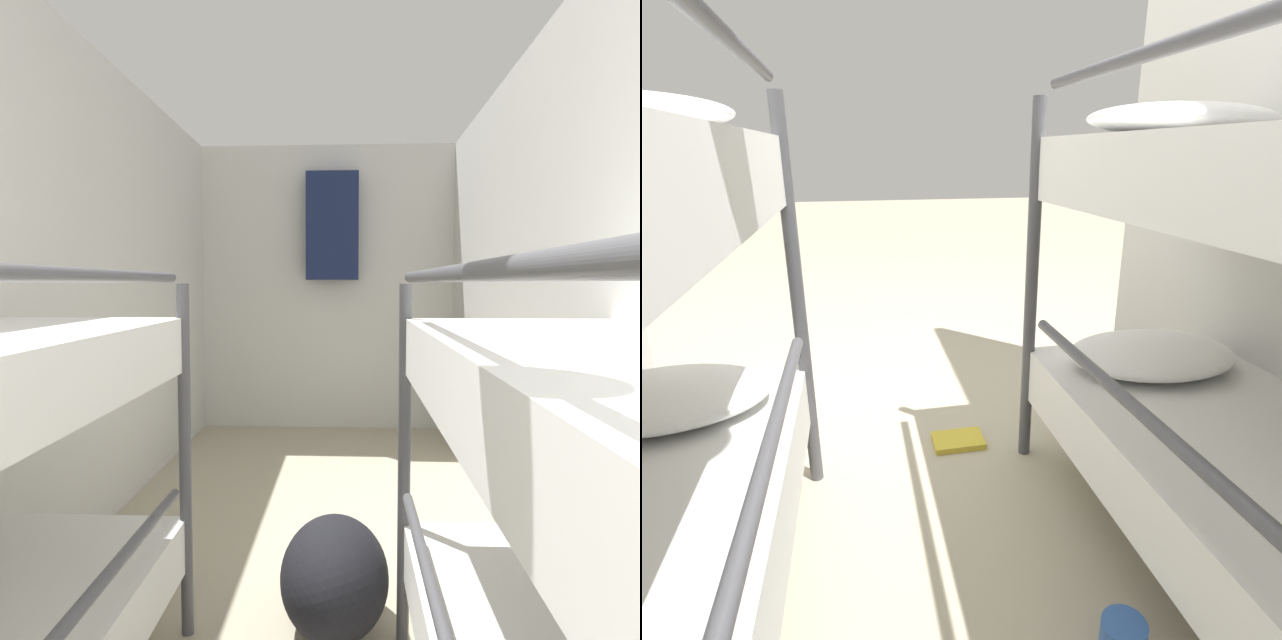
% 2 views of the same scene
% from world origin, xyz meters
% --- Properties ---
extents(wall_left, '(0.06, 5.55, 2.44)m').
position_xyz_m(wall_left, '(-1.11, 2.71, 1.22)').
color(wall_left, silver).
rests_on(wall_left, ground_plane).
extents(wall_right, '(0.06, 5.55, 2.44)m').
position_xyz_m(wall_right, '(1.11, 2.71, 1.22)').
color(wall_right, silver).
rests_on(wall_right, ground_plane).
extents(wall_back, '(2.29, 0.06, 2.44)m').
position_xyz_m(wall_back, '(0.00, 5.46, 1.22)').
color(wall_back, silver).
rests_on(wall_back, ground_plane).
extents(duffel_bag, '(0.40, 0.58, 0.40)m').
position_xyz_m(duffel_bag, '(0.14, 2.51, 0.20)').
color(duffel_bag, black).
rests_on(duffel_bag, ground_plane).
extents(hanging_coat, '(0.44, 0.12, 0.90)m').
position_xyz_m(hanging_coat, '(0.05, 5.31, 1.74)').
color(hanging_coat, '#192347').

